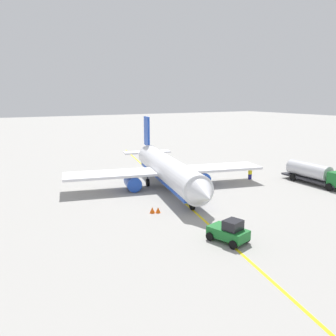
{
  "coord_description": "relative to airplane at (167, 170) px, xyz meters",
  "views": [
    {
      "loc": [
        42.54,
        -24.18,
        13.18
      ],
      "look_at": [
        0.0,
        0.0,
        3.0
      ],
      "focal_mm": 36.77,
      "sensor_mm": 36.0,
      "label": 1
    }
  ],
  "objects": [
    {
      "name": "refueling_worker",
      "position": [
        2.36,
        14.14,
        -1.83
      ],
      "size": [
        0.38,
        0.54,
        1.71
      ],
      "color": "navy",
      "rests_on": "ground"
    },
    {
      "name": "ground_plane",
      "position": [
        0.48,
        -0.12,
        -2.66
      ],
      "size": [
        400.0,
        400.0,
        0.0
      ],
      "primitive_type": "plane",
      "color": "#9E9B96"
    },
    {
      "name": "taxi_line_marking",
      "position": [
        0.48,
        -0.12,
        -2.65
      ],
      "size": [
        74.38,
        18.05,
        0.01
      ],
      "primitive_type": "cube",
      "rotation": [
        0.0,
        0.0,
        -0.23
      ],
      "color": "yellow",
      "rests_on": "ground"
    },
    {
      "name": "airplane",
      "position": [
        0.0,
        0.0,
        0.0
      ],
      "size": [
        32.33,
        29.86,
        9.67
      ],
      "color": "white",
      "rests_on": "ground"
    },
    {
      "name": "safety_cone_nose",
      "position": [
        9.52,
        -6.57,
        -2.32
      ],
      "size": [
        0.6,
        0.6,
        0.67
      ],
      "primitive_type": "cone",
      "color": "#F2590F",
      "rests_on": "ground"
    },
    {
      "name": "pushback_tug",
      "position": [
        19.93,
        -4.69,
        -1.65
      ],
      "size": [
        4.0,
        3.11,
        2.2
      ],
      "color": "#196B28",
      "rests_on": "ground"
    },
    {
      "name": "safety_cone_wingtip",
      "position": [
        9.26,
        -7.19,
        -2.3
      ],
      "size": [
        0.64,
        0.64,
        0.71
      ],
      "primitive_type": "cone",
      "color": "#F2590F",
      "rests_on": "ground"
    },
    {
      "name": "fuel_tanker",
      "position": [
        9.49,
        20.49,
        -0.93
      ],
      "size": [
        10.67,
        3.18,
        3.15
      ],
      "color": "#2D2D33",
      "rests_on": "ground"
    }
  ]
}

